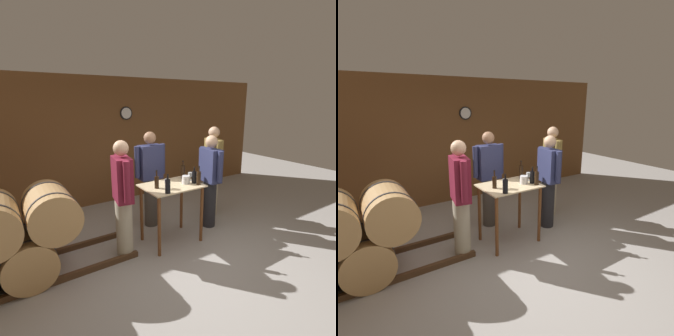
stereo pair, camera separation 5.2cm
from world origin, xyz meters
TOP-DOWN VIEW (x-y plane):
  - ground_plane at (0.00, 0.00)m, footprint 14.00×14.00m
  - back_wall at (0.00, 2.82)m, footprint 8.40×0.08m
  - tasting_table at (0.11, 0.62)m, footprint 0.90×0.66m
  - wine_bottle_far_left at (-0.16, 0.61)m, footprint 0.07×0.07m
  - wine_bottle_left at (-0.14, 0.34)m, footprint 0.08×0.08m
  - wine_bottle_center at (0.47, 0.81)m, footprint 0.07×0.07m
  - wine_bottle_right at (0.47, 0.51)m, footprint 0.08×0.08m
  - wine_bottle_far_right at (0.48, 0.41)m, footprint 0.07×0.07m
  - wine_glass_near_left at (-0.03, 0.53)m, footprint 0.06×0.06m
  - wine_glass_near_center at (0.49, 0.64)m, footprint 0.07×0.07m
  - ice_bucket at (0.34, 0.56)m, footprint 0.12×0.12m
  - person_host at (1.35, 1.05)m, footprint 0.34×0.56m
  - person_visitor_with_scarf at (0.97, 0.69)m, footprint 0.25×0.59m
  - person_visitor_bearded at (0.12, 1.29)m, footprint 0.59×0.24m
  - person_visitor_near_door at (-0.69, 0.64)m, footprint 0.29×0.58m

SIDE VIEW (x-z plane):
  - ground_plane at x=0.00m, z-range 0.00..0.00m
  - tasting_table at x=0.11m, z-range 0.26..1.20m
  - person_visitor_with_scarf at x=0.97m, z-range 0.05..1.69m
  - person_visitor_near_door at x=-0.69m, z-range 0.05..1.75m
  - person_visitor_bearded at x=0.12m, z-range 0.05..1.75m
  - person_host at x=1.35m, z-range 0.05..1.79m
  - ice_bucket at x=0.34m, z-range 0.95..1.07m
  - wine_glass_near_center at x=0.49m, z-range 0.98..1.12m
  - wine_glass_near_left at x=-0.03m, z-range 0.98..1.12m
  - wine_bottle_far_left at x=-0.16m, z-range 0.91..1.19m
  - wine_bottle_right at x=0.47m, z-range 0.92..1.18m
  - wine_bottle_left at x=-0.14m, z-range 0.91..1.19m
  - wine_bottle_far_right at x=0.48m, z-range 0.91..1.20m
  - wine_bottle_center at x=0.47m, z-range 0.91..1.22m
  - back_wall at x=0.00m, z-range 0.00..2.70m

